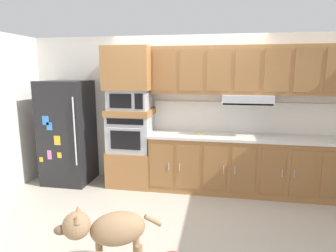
{
  "coord_description": "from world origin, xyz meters",
  "views": [
    {
      "loc": [
        0.53,
        -3.76,
        1.92
      ],
      "look_at": [
        -0.2,
        0.35,
        1.11
      ],
      "focal_mm": 30.58,
      "sensor_mm": 36.0,
      "label": 1
    }
  ],
  "objects_px": {
    "refrigerator": "(68,132)",
    "dog": "(109,230)",
    "built_in_oven": "(131,133)",
    "screwdriver": "(200,134)",
    "microwave": "(130,99)"
  },
  "relations": [
    {
      "from": "microwave",
      "to": "dog",
      "type": "height_order",
      "value": "microwave"
    },
    {
      "from": "refrigerator",
      "to": "microwave",
      "type": "height_order",
      "value": "refrigerator"
    },
    {
      "from": "built_in_oven",
      "to": "screwdriver",
      "type": "xyz_separation_m",
      "value": [
        1.16,
        -0.04,
        0.03
      ]
    },
    {
      "from": "refrigerator",
      "to": "dog",
      "type": "relative_size",
      "value": 1.93
    },
    {
      "from": "built_in_oven",
      "to": "screwdriver",
      "type": "distance_m",
      "value": 1.17
    },
    {
      "from": "refrigerator",
      "to": "screwdriver",
      "type": "bearing_deg",
      "value": 0.6
    },
    {
      "from": "built_in_oven",
      "to": "screwdriver",
      "type": "relative_size",
      "value": 5.04
    },
    {
      "from": "microwave",
      "to": "screwdriver",
      "type": "xyz_separation_m",
      "value": [
        1.16,
        -0.04,
        -0.53
      ]
    },
    {
      "from": "built_in_oven",
      "to": "dog",
      "type": "height_order",
      "value": "built_in_oven"
    },
    {
      "from": "screwdriver",
      "to": "built_in_oven",
      "type": "bearing_deg",
      "value": 177.83
    },
    {
      "from": "screwdriver",
      "to": "dog",
      "type": "distance_m",
      "value": 2.34
    },
    {
      "from": "refrigerator",
      "to": "screwdriver",
      "type": "distance_m",
      "value": 2.27
    },
    {
      "from": "refrigerator",
      "to": "microwave",
      "type": "relative_size",
      "value": 2.73
    },
    {
      "from": "microwave",
      "to": "screwdriver",
      "type": "height_order",
      "value": "microwave"
    },
    {
      "from": "refrigerator",
      "to": "microwave",
      "type": "bearing_deg",
      "value": 3.49
    }
  ]
}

